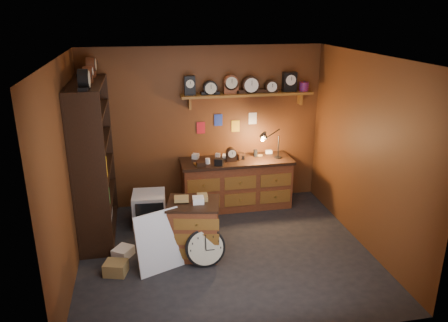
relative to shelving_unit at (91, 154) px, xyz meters
The scene contains 11 objects.
floor 2.40m from the shelving_unit, 28.68° to the right, with size 4.00×4.00×0.00m, color black.
room_shell 2.09m from the shelving_unit, 25.39° to the right, with size 4.02×3.62×2.71m.
shelving_unit is the anchor object (origin of this frame).
workbench 2.46m from the shelving_unit, 12.23° to the left, with size 1.89×0.66×1.36m.
low_cabinet 1.85m from the shelving_unit, 34.63° to the right, with size 0.80×0.72×0.88m.
big_round_clock 2.16m from the shelving_unit, 40.15° to the right, with size 0.53×0.17×0.53m.
white_panel 1.96m from the shelving_unit, 54.64° to the right, with size 0.62×0.03×0.83m, color silver.
mini_fridge 1.27m from the shelving_unit, ahead, with size 0.54×0.56×0.52m.
floor_box_a 1.72m from the shelving_unit, 76.40° to the right, with size 0.28×0.24×0.17m, color olive.
floor_box_b 1.49m from the shelving_unit, 64.83° to the right, with size 0.22×0.26×0.13m, color white.
floor_box_c 2.04m from the shelving_unit, 33.60° to the right, with size 0.27×0.22×0.20m, color olive.
Camera 1 is at (-1.07, -5.28, 3.26)m, focal length 35.00 mm.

